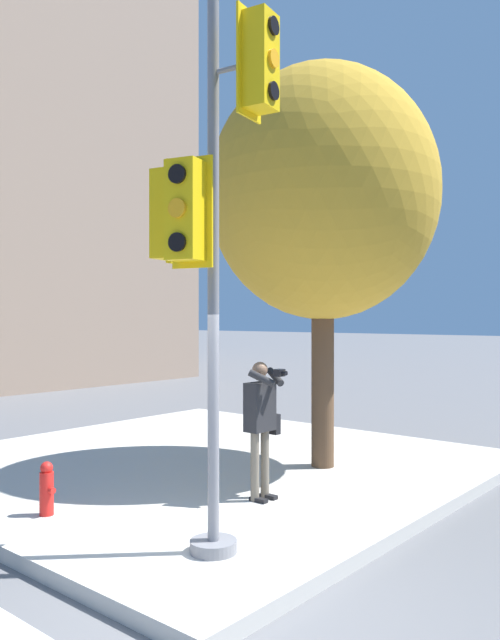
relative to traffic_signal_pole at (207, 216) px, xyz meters
name	(u,v)px	position (x,y,z in m)	size (l,w,h in m)	color
ground_plane	(201,617)	(-0.65, -0.56, -3.45)	(160.00, 160.00, 0.00)	#5B5B5E
sidewalk_corner	(200,465)	(2.85, 2.94, -3.36)	(8.00, 8.00, 0.17)	#BCB7AD
traffic_signal_pole	(207,216)	(0.00, 0.00, 0.00)	(0.96, 1.38, 5.49)	slate
person_photographer	(261,417)	(1.81, 0.80, -2.24)	(0.58, 0.54, 1.74)	black
street_tree	(323,195)	(3.77, 1.18, 0.92)	(3.54, 3.54, 6.17)	brown
fire_hydrant	(47,489)	(-0.30, 2.31, -2.97)	(0.16, 0.22, 0.62)	red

